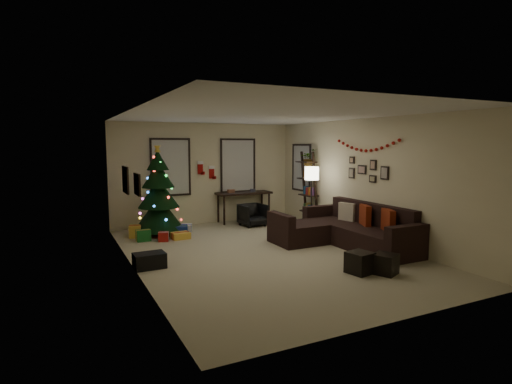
# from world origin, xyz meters

# --- Properties ---
(floor) EXTENTS (7.00, 7.00, 0.00)m
(floor) POSITION_xyz_m (0.00, 0.00, 0.00)
(floor) COLOR tan
(floor) RESTS_ON ground
(ceiling) EXTENTS (7.00, 7.00, 0.00)m
(ceiling) POSITION_xyz_m (0.00, 0.00, 2.70)
(ceiling) COLOR white
(ceiling) RESTS_ON floor
(wall_back) EXTENTS (5.00, 0.00, 5.00)m
(wall_back) POSITION_xyz_m (0.00, 3.50, 1.35)
(wall_back) COLOR beige
(wall_back) RESTS_ON floor
(wall_front) EXTENTS (5.00, 0.00, 5.00)m
(wall_front) POSITION_xyz_m (0.00, -3.50, 1.35)
(wall_front) COLOR beige
(wall_front) RESTS_ON floor
(wall_left) EXTENTS (0.00, 7.00, 7.00)m
(wall_left) POSITION_xyz_m (-2.50, 0.00, 1.35)
(wall_left) COLOR beige
(wall_left) RESTS_ON floor
(wall_right) EXTENTS (0.00, 7.00, 7.00)m
(wall_right) POSITION_xyz_m (2.50, 0.00, 1.35)
(wall_right) COLOR beige
(wall_right) RESTS_ON floor
(window_back_left) EXTENTS (1.05, 0.06, 1.50)m
(window_back_left) POSITION_xyz_m (-0.95, 3.47, 1.55)
(window_back_left) COLOR #728CB2
(window_back_left) RESTS_ON wall_back
(window_back_right) EXTENTS (1.05, 0.06, 1.50)m
(window_back_right) POSITION_xyz_m (0.95, 3.47, 1.55)
(window_back_right) COLOR #728CB2
(window_back_right) RESTS_ON wall_back
(window_right_wall) EXTENTS (0.06, 0.90, 1.30)m
(window_right_wall) POSITION_xyz_m (2.47, 2.55, 1.50)
(window_right_wall) COLOR #728CB2
(window_right_wall) RESTS_ON wall_right
(christmas_tree) EXTENTS (1.18, 1.18, 2.19)m
(christmas_tree) POSITION_xyz_m (-1.46, 2.67, 0.91)
(christmas_tree) COLOR black
(christmas_tree) RESTS_ON floor
(presents) EXTENTS (1.50, 1.01, 0.28)m
(presents) POSITION_xyz_m (-1.43, 2.27, 0.11)
(presents) COLOR gold
(presents) RESTS_ON floor
(sofa) EXTENTS (1.98, 2.87, 0.89)m
(sofa) POSITION_xyz_m (1.83, -0.16, 0.29)
(sofa) COLOR black
(sofa) RESTS_ON floor
(pillow_red_a) EXTENTS (0.28, 0.46, 0.45)m
(pillow_red_a) POSITION_xyz_m (2.21, -1.02, 0.64)
(pillow_red_a) COLOR maroon
(pillow_red_a) RESTS_ON sofa
(pillow_red_b) EXTENTS (0.28, 0.46, 0.44)m
(pillow_red_b) POSITION_xyz_m (2.21, -0.35, 0.64)
(pillow_red_b) COLOR maroon
(pillow_red_b) RESTS_ON sofa
(pillow_cream) EXTENTS (0.22, 0.41, 0.40)m
(pillow_cream) POSITION_xyz_m (2.21, 0.25, 0.63)
(pillow_cream) COLOR beige
(pillow_cream) RESTS_ON sofa
(ottoman_near) EXTENTS (0.44, 0.44, 0.36)m
(ottoman_near) POSITION_xyz_m (0.83, -1.82, 0.18)
(ottoman_near) COLOR black
(ottoman_near) RESTS_ON floor
(ottoman_far) EXTENTS (0.47, 0.47, 0.34)m
(ottoman_far) POSITION_xyz_m (1.19, -2.04, 0.17)
(ottoman_far) COLOR black
(ottoman_far) RESTS_ON floor
(desk) EXTENTS (1.53, 0.55, 0.83)m
(desk) POSITION_xyz_m (1.02, 3.22, 0.73)
(desk) COLOR black
(desk) RESTS_ON floor
(desk_chair) EXTENTS (0.62, 0.59, 0.59)m
(desk_chair) POSITION_xyz_m (0.98, 2.57, 0.29)
(desk_chair) COLOR black
(desk_chair) RESTS_ON floor
(bookshelf) EXTENTS (0.30, 0.57, 1.96)m
(bookshelf) POSITION_xyz_m (2.30, 1.93, 0.95)
(bookshelf) COLOR black
(bookshelf) RESTS_ON floor
(potted_plant) EXTENTS (0.65, 0.61, 0.58)m
(potted_plant) POSITION_xyz_m (2.30, 1.98, 1.86)
(potted_plant) COLOR #4C4C4C
(potted_plant) RESTS_ON bookshelf
(floor_lamp) EXTENTS (0.34, 0.34, 1.60)m
(floor_lamp) POSITION_xyz_m (1.95, 1.29, 1.33)
(floor_lamp) COLOR black
(floor_lamp) RESTS_ON floor
(art_map) EXTENTS (0.04, 0.60, 0.50)m
(art_map) POSITION_xyz_m (-2.48, 0.84, 1.48)
(art_map) COLOR black
(art_map) RESTS_ON wall_left
(art_abstract) EXTENTS (0.04, 0.45, 0.35)m
(art_abstract) POSITION_xyz_m (-2.48, -0.34, 1.50)
(art_abstract) COLOR black
(art_abstract) RESTS_ON wall_left
(gallery) EXTENTS (0.03, 1.25, 0.54)m
(gallery) POSITION_xyz_m (2.48, -0.07, 1.57)
(gallery) COLOR black
(gallery) RESTS_ON wall_right
(garland) EXTENTS (0.08, 1.90, 0.30)m
(garland) POSITION_xyz_m (2.45, -0.04, 2.12)
(garland) COLOR #A5140C
(garland) RESTS_ON wall_right
(stocking_left) EXTENTS (0.20, 0.05, 0.36)m
(stocking_left) POSITION_xyz_m (-0.14, 3.46, 1.52)
(stocking_left) COLOR #990F0C
(stocking_left) RESTS_ON wall_back
(stocking_right) EXTENTS (0.20, 0.05, 0.36)m
(stocking_right) POSITION_xyz_m (0.19, 3.49, 1.39)
(stocking_right) COLOR #990F0C
(stocking_right) RESTS_ON wall_back
(storage_bin) EXTENTS (0.54, 0.37, 0.27)m
(storage_bin) POSITION_xyz_m (-2.25, 0.02, 0.13)
(storage_bin) COLOR black
(storage_bin) RESTS_ON floor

